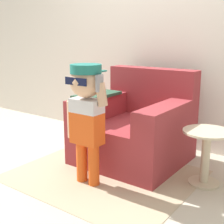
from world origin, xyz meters
name	(u,v)px	position (x,y,z in m)	size (l,w,h in m)	color
ground_plane	(119,159)	(0.00, 0.00, 0.00)	(10.00, 10.00, 0.00)	#BCB29E
wall_back	(158,28)	(0.00, 0.74, 1.30)	(10.00, 0.05, 2.60)	silver
armchair	(135,129)	(0.12, 0.10, 0.32)	(0.98, 0.92, 0.89)	maroon
person_child	(86,106)	(0.07, -0.57, 0.67)	(0.41, 0.31, 1.00)	#E05119
side_table	(206,152)	(0.88, -0.02, 0.28)	(0.40, 0.40, 0.47)	beige
rug	(104,174)	(0.10, -0.37, 0.00)	(1.53, 1.29, 0.01)	tan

